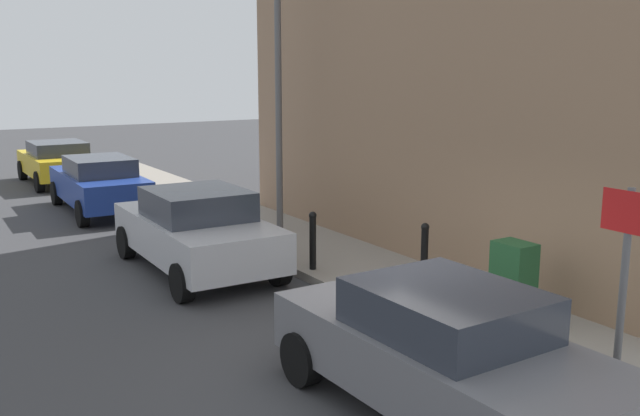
{
  "coord_description": "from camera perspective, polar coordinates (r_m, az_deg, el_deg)",
  "views": [
    {
      "loc": [
        -5.02,
        -6.53,
        3.63
      ],
      "look_at": [
        1.5,
        3.89,
        1.2
      ],
      "focal_mm": 39.52,
      "sensor_mm": 36.0,
      "label": 1
    }
  ],
  "objects": [
    {
      "name": "sidewalk",
      "position": [
        14.84,
        -2.35,
        -2.68
      ],
      "size": [
        2.2,
        30.0,
        0.15
      ],
      "primitive_type": "cube",
      "color": "gray",
      "rests_on": "ground"
    },
    {
      "name": "bollard_far_kerb",
      "position": [
        12.37,
        -0.59,
        -2.49
      ],
      "size": [
        0.14,
        0.14,
        1.04
      ],
      "color": "black",
      "rests_on": "sidewalk"
    },
    {
      "name": "street_sign",
      "position": [
        7.95,
        23.45,
        -4.1
      ],
      "size": [
        0.08,
        0.6,
        2.3
      ],
      "color": "#59595B",
      "rests_on": "sidewalk"
    },
    {
      "name": "ground",
      "position": [
        9.0,
        5.19,
        -12.66
      ],
      "size": [
        80.0,
        80.0,
        0.0
      ],
      "primitive_type": "plane",
      "color": "#38383A"
    },
    {
      "name": "lamppost",
      "position": [
        15.03,
        -3.39,
        9.93
      ],
      "size": [
        0.2,
        0.44,
        5.72
      ],
      "color": "#59595B",
      "rests_on": "sidewalk"
    },
    {
      "name": "car_grey",
      "position": [
        7.54,
        10.06,
        -11.45
      ],
      "size": [
        1.89,
        4.18,
        1.46
      ],
      "rotation": [
        0.0,
        0.0,
        1.59
      ],
      "color": "slate",
      "rests_on": "ground"
    },
    {
      "name": "car_silver",
      "position": [
        12.92,
        -9.95,
        -1.74
      ],
      "size": [
        2.0,
        4.21,
        1.52
      ],
      "rotation": [
        0.0,
        0.0,
        1.56
      ],
      "color": "#B7B7BC",
      "rests_on": "ground"
    },
    {
      "name": "car_yellow",
      "position": [
        24.09,
        -20.49,
        3.57
      ],
      "size": [
        1.92,
        3.99,
        1.36
      ],
      "rotation": [
        0.0,
        0.0,
        1.57
      ],
      "color": "gold",
      "rests_on": "ground"
    },
    {
      "name": "car_blue",
      "position": [
        18.89,
        -17.45,
        1.92
      ],
      "size": [
        1.87,
        4.31,
        1.44
      ],
      "rotation": [
        0.0,
        0.0,
        1.54
      ],
      "color": "navy",
      "rests_on": "ground"
    },
    {
      "name": "utility_cabinet",
      "position": [
        10.16,
        15.35,
        -6.09
      ],
      "size": [
        0.46,
        0.61,
        1.15
      ],
      "color": "#1E4C28",
      "rests_on": "sidewalk"
    },
    {
      "name": "corner_building",
      "position": [
        15.55,
        16.87,
        14.39
      ],
      "size": [
        6.87,
        11.56,
        9.25
      ],
      "color": "#937256",
      "rests_on": "ground"
    },
    {
      "name": "bollard_near_cabinet",
      "position": [
        11.6,
        8.45,
        -3.54
      ],
      "size": [
        0.14,
        0.14,
        1.04
      ],
      "color": "black",
      "rests_on": "sidewalk"
    }
  ]
}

